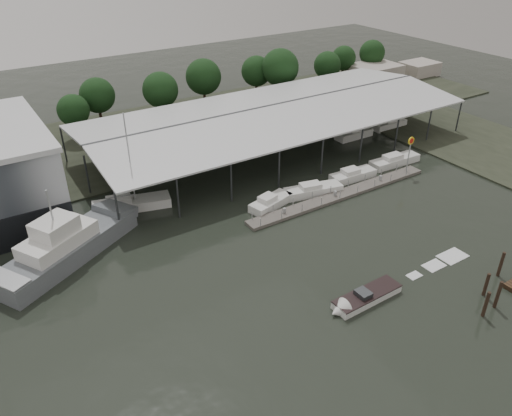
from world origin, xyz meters
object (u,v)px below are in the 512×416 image
grey_trawler (68,244)px  white_sailboat (131,204)px  shell_fuel_sign (410,148)px  speedboat_underway (362,299)px

grey_trawler → white_sailboat: (9.01, 6.27, -0.93)m
shell_fuel_sign → speedboat_underway: size_ratio=0.29×
grey_trawler → speedboat_underway: 30.41m
shell_fuel_sign → speedboat_underway: bearing=-145.2°
shell_fuel_sign → speedboat_underway: (-24.05, -16.70, -3.53)m
white_sailboat → speedboat_underway: white_sailboat is taller
shell_fuel_sign → white_sailboat: bearing=162.0°
grey_trawler → white_sailboat: bearing=5.2°
shell_fuel_sign → speedboat_underway: shell_fuel_sign is taller
shell_fuel_sign → grey_trawler: grey_trawler is taller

